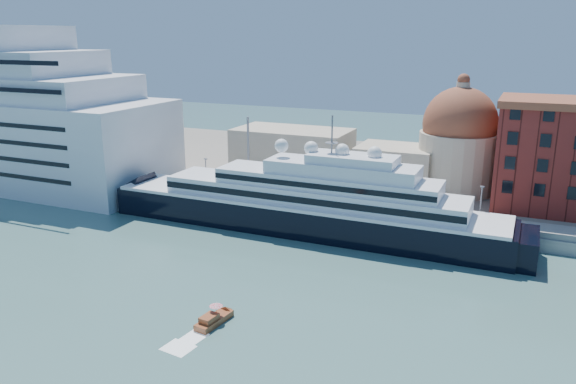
% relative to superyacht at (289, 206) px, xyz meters
% --- Properties ---
extents(ground, '(400.00, 400.00, 0.00)m').
position_rel_superyacht_xyz_m(ground, '(5.71, -23.00, -4.72)').
color(ground, '#37605E').
rests_on(ground, ground).
extents(quay, '(180.00, 10.00, 2.50)m').
position_rel_superyacht_xyz_m(quay, '(5.71, 11.00, -3.47)').
color(quay, gray).
rests_on(quay, ground).
extents(land, '(260.00, 72.00, 2.00)m').
position_rel_superyacht_xyz_m(land, '(5.71, 52.00, -3.72)').
color(land, slate).
rests_on(land, ground).
extents(quay_fence, '(180.00, 0.10, 1.20)m').
position_rel_superyacht_xyz_m(quay_fence, '(5.71, 6.50, -1.62)').
color(quay_fence, slate).
rests_on(quay_fence, quay).
extents(superyacht, '(91.59, 12.70, 27.37)m').
position_rel_superyacht_xyz_m(superyacht, '(0.00, 0.00, 0.00)').
color(superyacht, black).
rests_on(superyacht, ground).
extents(service_barge, '(14.09, 5.92, 3.08)m').
position_rel_superyacht_xyz_m(service_barge, '(-25.83, -0.93, -3.84)').
color(service_barge, white).
rests_on(service_barge, ground).
extents(water_taxi, '(2.86, 6.44, 2.95)m').
position_rel_superyacht_xyz_m(water_taxi, '(6.19, -40.04, -4.01)').
color(water_taxi, brown).
rests_on(water_taxi, ground).
extents(church, '(66.00, 18.00, 25.50)m').
position_rel_superyacht_xyz_m(church, '(12.09, 34.72, 6.18)').
color(church, beige).
rests_on(church, land).
extents(lamp_posts, '(120.80, 2.40, 18.00)m').
position_rel_superyacht_xyz_m(lamp_posts, '(-6.96, 9.27, 5.12)').
color(lamp_posts, slate).
rests_on(lamp_posts, quay).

